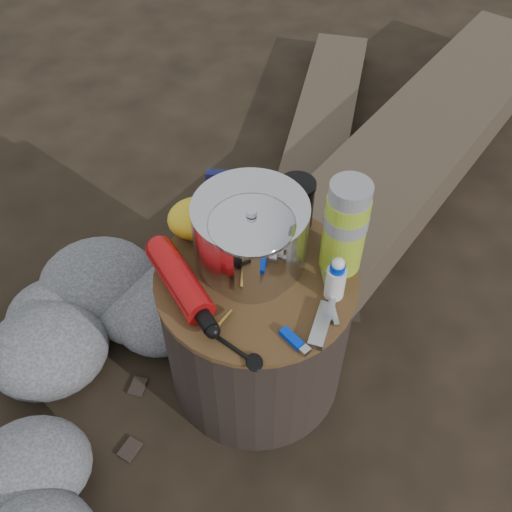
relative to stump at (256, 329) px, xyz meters
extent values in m
plane|color=black|center=(0.00, 0.00, -0.21)|extent=(60.00, 60.00, 0.00)
cylinder|color=black|center=(0.00, 0.00, 0.00)|extent=(0.45, 0.45, 0.41)
cube|color=#433629|center=(0.67, 0.68, -0.12)|extent=(1.78, 1.66, 0.18)
cube|color=#433629|center=(0.46, 0.99, -0.16)|extent=(0.67, 1.18, 0.10)
cylinder|color=#B9B9C0|center=(0.00, 0.06, 0.28)|extent=(0.25, 0.25, 0.15)
cylinder|color=silver|center=(-0.01, 0.01, 0.30)|extent=(0.18, 0.18, 0.18)
cylinder|color=#99BA27|center=(0.19, 0.00, 0.32)|extent=(0.09, 0.09, 0.23)
cylinder|color=black|center=(0.12, 0.15, 0.27)|extent=(0.08, 0.08, 0.12)
ellipsoid|color=yellow|center=(-0.11, 0.16, 0.25)|extent=(0.13, 0.11, 0.09)
cube|color=#101349|center=(-0.02, 0.18, 0.28)|extent=(0.11, 0.05, 0.14)
cube|color=#002AC0|center=(0.04, -0.18, 0.21)|extent=(0.05, 0.07, 0.01)
cube|color=#B3B3B8|center=(0.11, -0.16, 0.21)|extent=(0.08, 0.11, 0.02)
cylinder|color=silver|center=(0.15, -0.08, 0.26)|extent=(0.04, 0.04, 0.10)
camera|label=1|loc=(-0.15, -0.80, 1.20)|focal=40.95mm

